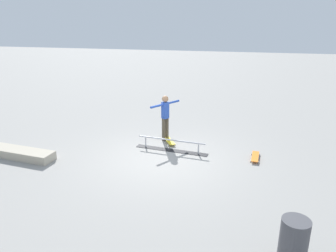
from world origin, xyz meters
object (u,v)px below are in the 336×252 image
object	(u,v)px
skate_ledge	(20,153)
loose_skateboard_orange	(255,157)
skater_main	(165,115)
trash_bin	(294,240)
grind_rail	(171,146)
skateboard_main	(169,141)

from	to	relation	value
skate_ledge	loose_skateboard_orange	xyz separation A→B (m)	(-6.99, -1.40, -0.06)
skater_main	loose_skateboard_orange	xyz separation A→B (m)	(-2.99, 0.93, -0.84)
skater_main	trash_bin	size ratio (longest dim) A/B	1.95
skater_main	grind_rail	bearing A→B (deg)	59.27
skateboard_main	loose_skateboard_orange	bearing A→B (deg)	46.09
grind_rail	skater_main	world-z (taller)	skater_main
grind_rail	skateboard_main	world-z (taller)	grind_rail
skater_main	trash_bin	bearing A→B (deg)	68.60
grind_rail	skateboard_main	distance (m)	0.68
skate_ledge	skater_main	world-z (taller)	skater_main
skater_main	skate_ledge	bearing A→B (deg)	-25.03
skater_main	loose_skateboard_orange	distance (m)	3.24
skateboard_main	loose_skateboard_orange	distance (m)	2.90
grind_rail	trash_bin	bearing A→B (deg)	132.62
loose_skateboard_orange	trash_bin	bearing A→B (deg)	11.44
skater_main	trash_bin	world-z (taller)	skater_main
skater_main	loose_skateboard_orange	size ratio (longest dim) A/B	1.94
grind_rail	skater_main	distance (m)	1.20
skate_ledge	trash_bin	world-z (taller)	trash_bin
skater_main	loose_skateboard_orange	bearing A→B (deg)	107.46
skate_ledge	loose_skateboard_orange	distance (m)	7.13
trash_bin	skater_main	bearing A→B (deg)	-56.13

